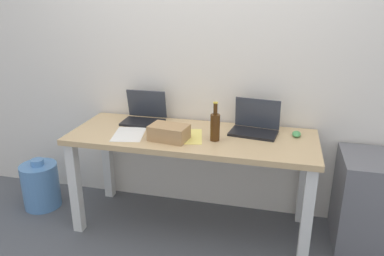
{
  "coord_description": "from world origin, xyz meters",
  "views": [
    {
      "loc": [
        0.6,
        -2.42,
        1.7
      ],
      "look_at": [
        0.0,
        0.0,
        0.8
      ],
      "focal_mm": 34.97,
      "sensor_mm": 36.0,
      "label": 1
    }
  ],
  "objects": [
    {
      "name": "laptop_left",
      "position": [
        -0.43,
        0.18,
        0.81
      ],
      "size": [
        0.32,
        0.23,
        0.24
      ],
      "color": "black",
      "rests_on": "desk"
    },
    {
      "name": "water_cooler_jug",
      "position": [
        -1.3,
        -0.03,
        0.19
      ],
      "size": [
        0.3,
        0.3,
        0.43
      ],
      "color": "#598CC6",
      "rests_on": "ground"
    },
    {
      "name": "beer_bottle",
      "position": [
        0.18,
        -0.07,
        0.86
      ],
      "size": [
        0.07,
        0.07,
        0.27
      ],
      "color": "#47280F",
      "rests_on": "desk"
    },
    {
      "name": "filing_cabinet",
      "position": [
        1.23,
        0.09,
        0.33
      ],
      "size": [
        0.4,
        0.48,
        0.67
      ],
      "primitive_type": "cube",
      "color": "slate",
      "rests_on": "ground"
    },
    {
      "name": "paper_sheet_front_left",
      "position": [
        -0.44,
        -0.1,
        0.75
      ],
      "size": [
        0.26,
        0.33,
        0.0
      ],
      "primitive_type": "cube",
      "rotation": [
        0.0,
        0.0,
        0.2
      ],
      "color": "white",
      "rests_on": "desk"
    },
    {
      "name": "desk",
      "position": [
        0.0,
        0.0,
        0.64
      ],
      "size": [
        1.76,
        0.65,
        0.75
      ],
      "color": "tan",
      "rests_on": "ground"
    },
    {
      "name": "paper_sheet_center",
      "position": [
        -0.03,
        -0.05,
        0.75
      ],
      "size": [
        0.27,
        0.33,
        0.0
      ],
      "primitive_type": "cube",
      "rotation": [
        0.0,
        0.0,
        0.22
      ],
      "color": "#F4E06B",
      "rests_on": "desk"
    },
    {
      "name": "back_wall",
      "position": [
        0.0,
        0.39,
        1.3
      ],
      "size": [
        5.2,
        0.08,
        2.6
      ],
      "primitive_type": "cube",
      "color": "silver",
      "rests_on": "ground"
    },
    {
      "name": "computer_mouse",
      "position": [
        0.72,
        0.15,
        0.77
      ],
      "size": [
        0.06,
        0.1,
        0.03
      ],
      "primitive_type": "ellipsoid",
      "rotation": [
        0.0,
        0.0,
        -0.03
      ],
      "color": "#4C9E56",
      "rests_on": "desk"
    },
    {
      "name": "cardboard_box",
      "position": [
        -0.13,
        -0.13,
        0.8
      ],
      "size": [
        0.28,
        0.2,
        0.1
      ],
      "primitive_type": "cube",
      "rotation": [
        0.0,
        0.0,
        -0.14
      ],
      "color": "tan",
      "rests_on": "desk"
    },
    {
      "name": "laptop_right",
      "position": [
        0.43,
        0.15,
        0.81
      ],
      "size": [
        0.35,
        0.26,
        0.24
      ],
      "color": "black",
      "rests_on": "desk"
    },
    {
      "name": "ground_plane",
      "position": [
        0.0,
        0.0,
        0.0
      ],
      "size": [
        8.0,
        8.0,
        0.0
      ],
      "primitive_type": "plane",
      "color": "#515459"
    }
  ]
}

